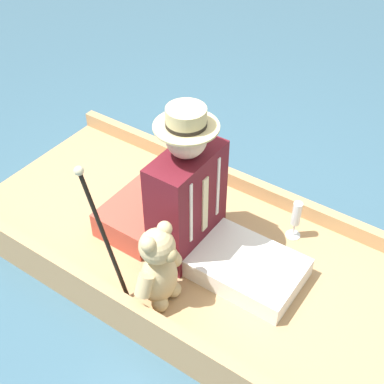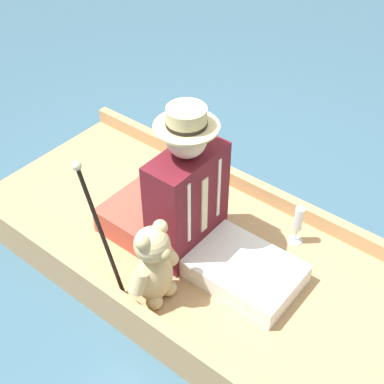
{
  "view_description": "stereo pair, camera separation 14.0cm",
  "coord_description": "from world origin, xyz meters",
  "px_view_note": "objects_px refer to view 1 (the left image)",
  "views": [
    {
      "loc": [
        1.66,
        1.09,
        2.26
      ],
      "look_at": [
        0.02,
        -0.04,
        0.55
      ],
      "focal_mm": 50.0,
      "sensor_mm": 36.0,
      "label": 1
    },
    {
      "loc": [
        1.57,
        1.2,
        2.26
      ],
      "look_at": [
        0.02,
        -0.04,
        0.55
      ],
      "focal_mm": 50.0,
      "sensor_mm": 36.0,
      "label": 2
    }
  ],
  "objects_px": {
    "seated_person": "(202,211)",
    "walking_cane": "(100,225)",
    "wine_glass": "(296,216)",
    "teddy_bear": "(159,268)"
  },
  "relations": [
    {
      "from": "seated_person",
      "to": "walking_cane",
      "type": "bearing_deg",
      "value": -20.06
    },
    {
      "from": "wine_glass",
      "to": "walking_cane",
      "type": "xyz_separation_m",
      "value": [
        0.85,
        -0.59,
        0.29
      ]
    },
    {
      "from": "teddy_bear",
      "to": "walking_cane",
      "type": "bearing_deg",
      "value": -69.82
    },
    {
      "from": "wine_glass",
      "to": "walking_cane",
      "type": "height_order",
      "value": "walking_cane"
    },
    {
      "from": "walking_cane",
      "to": "teddy_bear",
      "type": "bearing_deg",
      "value": 110.18
    },
    {
      "from": "wine_glass",
      "to": "walking_cane",
      "type": "distance_m",
      "value": 1.07
    },
    {
      "from": "wine_glass",
      "to": "teddy_bear",
      "type": "bearing_deg",
      "value": -24.31
    },
    {
      "from": "seated_person",
      "to": "walking_cane",
      "type": "distance_m",
      "value": 0.54
    },
    {
      "from": "seated_person",
      "to": "teddy_bear",
      "type": "xyz_separation_m",
      "value": [
        0.36,
        0.0,
        -0.08
      ]
    },
    {
      "from": "seated_person",
      "to": "wine_glass",
      "type": "bearing_deg",
      "value": 147.11
    }
  ]
}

